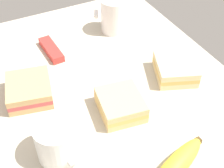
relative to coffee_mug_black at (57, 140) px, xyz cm
name	(u,v)px	position (x,y,z in cm)	size (l,w,h in cm)	color
tabletop	(112,96)	(-11.08, 17.64, -5.45)	(90.00, 64.00, 2.00)	#BCB29E
coffee_mug_black	(57,140)	(0.00, 0.00, 0.00)	(11.20, 8.74, 8.63)	white
coffee_mug_milky	(114,15)	(-35.93, 31.02, 0.91)	(8.28, 10.34, 10.45)	white
sandwich_main	(29,90)	(-18.99, -0.70, -2.25)	(13.35, 12.48, 4.40)	tan
sandwich_side	(175,69)	(-9.49, 35.23, -2.25)	(13.75, 13.14, 4.40)	beige
sandwich_extra	(121,105)	(-4.76, 16.65, -2.25)	(11.95, 11.05, 4.40)	#DBB77A
banana	(176,166)	(14.16, 18.57, -2.42)	(9.77, 17.30, 4.06)	yellow
snack_bar	(51,50)	(-33.69, 9.69, -3.45)	(11.66, 3.32, 2.00)	red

